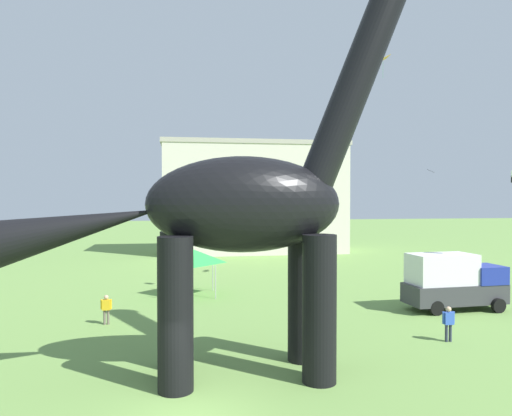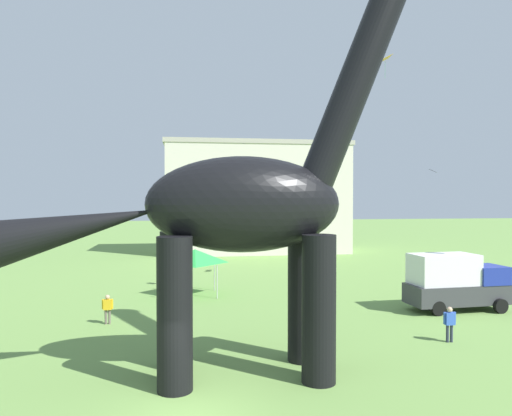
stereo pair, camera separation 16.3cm
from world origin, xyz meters
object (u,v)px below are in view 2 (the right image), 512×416
at_px(kite_far_left, 226,187).
at_px(kite_apex, 385,59).
at_px(dinosaur_sculpture, 242,204).
at_px(parked_box_truck, 455,281).
at_px(kite_far_right, 433,171).
at_px(person_far_spectator, 450,321).
at_px(person_photographer, 108,306).
at_px(festival_canopy_tent, 195,256).

xyz_separation_m(kite_far_left, kite_apex, (10.97, -0.12, 8.83)).
xyz_separation_m(dinosaur_sculpture, kite_apex, (11.69, 14.63, 9.79)).
bearing_deg(parked_box_truck, kite_far_left, 147.94).
bearing_deg(parked_box_truck, kite_far_right, 69.90).
xyz_separation_m(kite_far_right, kite_far_left, (-13.97, 1.21, -1.09)).
height_order(person_far_spectator, person_photographer, person_far_spectator).
bearing_deg(parked_box_truck, person_far_spectator, -126.22).
distance_m(dinosaur_sculpture, parked_box_truck, 16.01).
xyz_separation_m(person_photographer, kite_apex, (17.58, 6.78, 15.04)).
bearing_deg(kite_apex, person_photographer, -158.92).
height_order(person_far_spectator, kite_apex, kite_apex).
distance_m(parked_box_truck, person_far_spectator, 6.63).
bearing_deg(festival_canopy_tent, kite_far_left, 6.07).
xyz_separation_m(dinosaur_sculpture, kite_far_left, (0.72, 14.75, 0.96)).
bearing_deg(person_photographer, dinosaur_sculpture, 64.66).
xyz_separation_m(person_photographer, kite_far_left, (6.61, 6.90, 6.21)).
distance_m(person_far_spectator, festival_canopy_tent, 16.30).
xyz_separation_m(festival_canopy_tent, kite_far_left, (2.08, 0.22, 4.56)).
height_order(person_far_spectator, kite_far_left, kite_far_left).
bearing_deg(dinosaur_sculpture, person_far_spectator, 47.68).
xyz_separation_m(dinosaur_sculpture, festival_canopy_tent, (-1.36, 14.53, -3.60)).
bearing_deg(kite_far_left, festival_canopy_tent, -173.93).
bearing_deg(dinosaur_sculpture, parked_box_truck, 64.59).
xyz_separation_m(parked_box_truck, festival_canopy_tent, (-14.44, 6.47, 0.90)).
bearing_deg(person_far_spectator, person_photographer, -64.07).
bearing_deg(person_far_spectator, kite_far_right, -160.05).
relative_size(dinosaur_sculpture, parked_box_truck, 2.97).
bearing_deg(festival_canopy_tent, person_photographer, -124.16).
bearing_deg(festival_canopy_tent, dinosaur_sculpture, -84.64).
relative_size(parked_box_truck, festival_canopy_tent, 1.82).
distance_m(dinosaur_sculpture, kite_far_left, 14.80).
bearing_deg(dinosaur_sculpture, festival_canopy_tent, 128.29).
bearing_deg(person_far_spectator, festival_canopy_tent, -92.78).
bearing_deg(kite_far_right, person_far_spectator, -115.11).
distance_m(parked_box_truck, kite_far_right, 8.69).
xyz_separation_m(person_far_spectator, kite_far_right, (5.17, 11.03, 7.25)).
distance_m(person_far_spectator, kite_far_left, 16.29).
bearing_deg(kite_far_right, person_photographer, -164.56).
height_order(dinosaur_sculpture, kite_far_right, dinosaur_sculpture).
bearing_deg(kite_far_right, festival_canopy_tent, 176.47).
height_order(festival_canopy_tent, kite_far_right, kite_far_right).
relative_size(parked_box_truck, kite_apex, 3.76).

